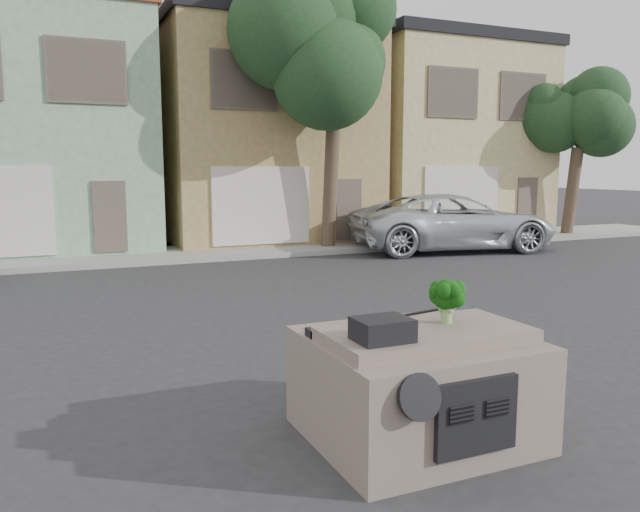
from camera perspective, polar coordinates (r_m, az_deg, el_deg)
ground_plane at (r=8.93m, az=-1.83°, el=-8.90°), size 120.00×120.00×0.00m
sidewalk at (r=18.87m, az=-13.85°, el=0.12°), size 40.00×3.00×0.15m
townhouse_mint at (r=22.46m, az=-24.99°, el=10.30°), size 7.20×8.20×7.55m
townhouse_tan at (r=23.58m, az=-6.12°, el=10.86°), size 7.20×8.20×7.55m
townhouse_beige at (r=26.83m, az=9.58°, el=10.45°), size 7.20×8.20×7.55m
silver_pickup at (r=20.28m, az=12.02°, el=0.50°), size 6.88×4.08×1.79m
tree_near at (r=19.59m, az=1.02°, el=12.87°), size 4.40×4.00×8.50m
tree_far at (r=25.40m, az=22.19°, el=8.36°), size 3.20×3.00×6.00m
car_dashboard at (r=6.21m, az=8.77°, el=-11.25°), size 2.00×1.80×1.12m
instrument_hump at (r=5.44m, az=5.72°, el=-6.70°), size 0.48×0.38×0.20m
wiper_arm at (r=6.50m, az=9.16°, el=-5.13°), size 0.69×0.15×0.02m
broccoli at (r=6.12m, az=11.52°, el=-4.02°), size 0.51×0.51×0.44m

